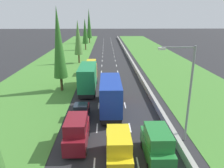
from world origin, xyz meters
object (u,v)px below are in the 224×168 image
object	(u,v)px
yellow_van_centre_lane	(118,148)
poplar_tree_third	(78,38)
blue_box_truck_centre_lane	(110,94)
green_van_right_lane	(157,144)
street_light_mast	(187,88)
yellow_van_left_lane	(91,67)
poplar_tree_second	(59,43)
poplar_tree_fifth	(89,24)
maroon_van_left_lane	(77,132)
poplar_tree_fourth	(85,31)
green_box_truck_left_lane	(88,77)
maroon_hatchback_left_lane	(81,111)

from	to	relation	value
yellow_van_centre_lane	poplar_tree_third	bearing A→B (deg)	101.21
blue_box_truck_centre_lane	poplar_tree_third	size ratio (longest dim) A/B	0.89
green_van_right_lane	street_light_mast	world-z (taller)	street_light_mast
yellow_van_left_lane	poplar_tree_second	size ratio (longest dim) A/B	0.38
poplar_tree_fifth	street_light_mast	size ratio (longest dim) A/B	1.61
poplar_tree_fifth	maroon_van_left_lane	bearing A→B (deg)	-86.75
poplar_tree_third	street_light_mast	world-z (taller)	poplar_tree_third
yellow_van_left_lane	poplar_tree_fourth	xyz separation A→B (m)	(-4.11, 32.91, 5.02)
maroon_van_left_lane	poplar_tree_third	size ratio (longest dim) A/B	0.46
green_box_truck_left_lane	poplar_tree_fifth	bearing A→B (deg)	93.91
yellow_van_left_lane	maroon_van_left_lane	bearing A→B (deg)	-89.29
poplar_tree_fifth	maroon_hatchback_left_lane	bearing A→B (deg)	-86.69
maroon_van_left_lane	green_box_truck_left_lane	xyz separation A→B (m)	(-0.14, 15.30, 0.78)
yellow_van_left_lane	green_box_truck_left_lane	bearing A→B (deg)	-89.01
maroon_van_left_lane	green_box_truck_left_lane	world-z (taller)	green_box_truck_left_lane
maroon_van_left_lane	street_light_mast	xyz separation A→B (m)	(9.78, 0.55, 3.83)
green_van_right_lane	poplar_tree_third	bearing A→B (deg)	105.74
maroon_van_left_lane	poplar_tree_fourth	distance (m)	59.02
green_van_right_lane	poplar_tree_fifth	bearing A→B (deg)	97.90
green_box_truck_left_lane	poplar_tree_fifth	xyz separation A→B (m)	(-4.33, 63.27, 6.13)
green_box_truck_left_lane	yellow_van_left_lane	distance (m)	10.46
blue_box_truck_centre_lane	yellow_van_left_lane	distance (m)	18.46
yellow_van_left_lane	blue_box_truck_centre_lane	bearing A→B (deg)	-79.07
green_box_truck_left_lane	street_light_mast	bearing A→B (deg)	-56.10
maroon_van_left_lane	poplar_tree_second	bearing A→B (deg)	105.92
maroon_hatchback_left_lane	green_box_truck_left_lane	world-z (taller)	green_box_truck_left_lane
poplar_tree_third	street_light_mast	size ratio (longest dim) A/B	1.17
green_box_truck_left_lane	poplar_tree_fifth	distance (m)	63.71
maroon_hatchback_left_lane	poplar_tree_third	world-z (taller)	poplar_tree_third
poplar_tree_fourth	maroon_van_left_lane	bearing A→B (deg)	-85.68
street_light_mast	yellow_van_centre_lane	bearing A→B (deg)	-152.89
street_light_mast	poplar_tree_second	bearing A→B (deg)	133.73
yellow_van_left_lane	poplar_tree_fifth	bearing A→B (deg)	94.49
poplar_tree_second	green_van_right_lane	bearing A→B (deg)	-57.62
blue_box_truck_centre_lane	poplar_tree_fourth	distance (m)	51.75
maroon_hatchback_left_lane	poplar_tree_second	distance (m)	12.41
maroon_hatchback_left_lane	green_van_right_lane	bearing A→B (deg)	-48.40
maroon_van_left_lane	yellow_van_left_lane	world-z (taller)	same
maroon_van_left_lane	poplar_tree_second	world-z (taller)	poplar_tree_second
poplar_tree_third	street_light_mast	distance (m)	38.40
maroon_van_left_lane	yellow_van_left_lane	size ratio (longest dim) A/B	1.00
blue_box_truck_centre_lane	green_van_right_lane	bearing A→B (deg)	-70.06
poplar_tree_fourth	street_light_mast	world-z (taller)	poplar_tree_fourth
poplar_tree_fourth	street_light_mast	size ratio (longest dim) A/B	1.19
maroon_hatchback_left_lane	green_box_truck_left_lane	distance (m)	9.71
yellow_van_centre_lane	maroon_van_left_lane	bearing A→B (deg)	144.03
poplar_tree_third	poplar_tree_fourth	size ratio (longest dim) A/B	0.98
maroon_van_left_lane	blue_box_truck_centre_lane	xyz separation A→B (m)	(3.18, 7.62, 0.78)
yellow_van_left_lane	poplar_tree_second	bearing A→B (deg)	-111.35
maroon_hatchback_left_lane	green_box_truck_left_lane	bearing A→B (deg)	89.29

